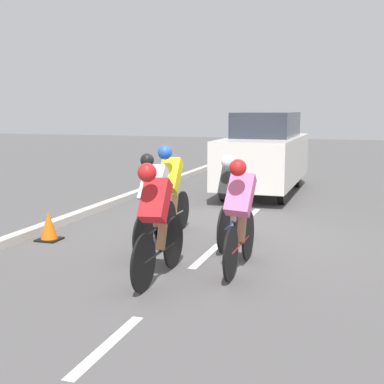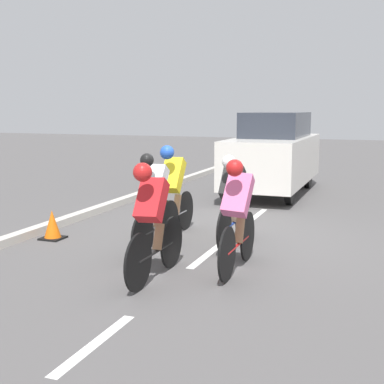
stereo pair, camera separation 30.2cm
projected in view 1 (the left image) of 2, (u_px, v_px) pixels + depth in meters
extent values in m
plane|color=#565454|center=(222.00, 242.00, 8.79)|extent=(60.00, 60.00, 0.00)
cube|color=white|center=(107.00, 345.00, 4.96)|extent=(0.12, 1.40, 0.01)
cube|color=white|center=(206.00, 255.00, 7.96)|extent=(0.12, 1.40, 0.01)
cube|color=white|center=(251.00, 215.00, 10.97)|extent=(0.12, 1.40, 0.01)
cube|color=beige|center=(23.00, 235.00, 8.94)|extent=(0.20, 24.13, 0.14)
cylinder|color=black|center=(173.00, 242.00, 7.32)|extent=(0.03, 0.71, 0.71)
cylinder|color=black|center=(143.00, 263.00, 6.34)|extent=(0.03, 0.71, 0.71)
cylinder|color=black|center=(160.00, 252.00, 6.83)|extent=(0.04, 1.04, 0.04)
cylinder|color=black|center=(165.00, 233.00, 6.97)|extent=(0.04, 0.04, 0.42)
cylinder|color=#1999D8|center=(161.00, 243.00, 6.86)|extent=(0.07, 0.07, 0.16)
cylinder|color=#9E704C|center=(162.00, 237.00, 6.88)|extent=(0.12, 0.23, 0.36)
cube|color=red|center=(155.00, 200.00, 6.63)|extent=(0.34, 0.47, 0.57)
sphere|color=red|center=(147.00, 172.00, 6.37)|extent=(0.23, 0.23, 0.23)
cylinder|color=black|center=(248.00, 236.00, 7.70)|extent=(0.03, 0.71, 0.71)
cylinder|color=black|center=(231.00, 254.00, 6.74)|extent=(0.03, 0.71, 0.71)
cylinder|color=red|center=(240.00, 244.00, 7.22)|extent=(0.04, 1.02, 0.04)
cylinder|color=red|center=(243.00, 226.00, 7.35)|extent=(0.04, 0.04, 0.42)
cylinder|color=yellow|center=(241.00, 236.00, 7.25)|extent=(0.07, 0.07, 0.16)
cylinder|color=#9E704C|center=(241.00, 230.00, 7.26)|extent=(0.12, 0.23, 0.36)
cube|color=pink|center=(240.00, 194.00, 7.01)|extent=(0.35, 0.48, 0.59)
sphere|color=red|center=(238.00, 168.00, 6.74)|extent=(0.22, 0.22, 0.22)
cylinder|color=black|center=(168.00, 222.00, 8.60)|extent=(0.03, 0.71, 0.71)
cylinder|color=black|center=(143.00, 236.00, 7.66)|extent=(0.03, 0.71, 0.71)
cylinder|color=black|center=(156.00, 229.00, 8.13)|extent=(0.04, 0.99, 0.04)
cylinder|color=black|center=(160.00, 213.00, 8.26)|extent=(0.04, 0.04, 0.42)
cylinder|color=green|center=(157.00, 222.00, 8.16)|extent=(0.07, 0.07, 0.16)
cylinder|color=#9E704C|center=(158.00, 216.00, 8.17)|extent=(0.12, 0.23, 0.36)
cube|color=white|center=(153.00, 184.00, 7.93)|extent=(0.32, 0.49, 0.58)
sphere|color=black|center=(147.00, 160.00, 7.66)|extent=(0.20, 0.20, 0.20)
cylinder|color=black|center=(239.00, 217.00, 9.04)|extent=(0.03, 0.71, 0.71)
cylinder|color=black|center=(224.00, 230.00, 8.08)|extent=(0.03, 0.71, 0.71)
cylinder|color=navy|center=(232.00, 223.00, 8.56)|extent=(0.04, 1.02, 0.04)
cylinder|color=navy|center=(235.00, 208.00, 8.69)|extent=(0.04, 0.04, 0.42)
cylinder|color=yellow|center=(233.00, 216.00, 8.59)|extent=(0.07, 0.07, 0.16)
cylinder|color=#DBAD84|center=(233.00, 211.00, 8.60)|extent=(0.12, 0.23, 0.36)
cube|color=black|center=(231.00, 182.00, 8.36)|extent=(0.33, 0.45, 0.53)
sphere|color=white|center=(228.00, 162.00, 8.10)|extent=(0.21, 0.21, 0.21)
cylinder|color=black|center=(182.00, 211.00, 9.61)|extent=(0.03, 0.70, 0.70)
cylinder|color=black|center=(162.00, 221.00, 8.69)|extent=(0.03, 0.70, 0.70)
cylinder|color=#B7B7BC|center=(173.00, 216.00, 9.15)|extent=(0.04, 0.98, 0.04)
cylinder|color=#B7B7BC|center=(176.00, 202.00, 9.28)|extent=(0.04, 0.04, 0.42)
cylinder|color=green|center=(174.00, 209.00, 9.18)|extent=(0.07, 0.07, 0.16)
cylinder|color=tan|center=(174.00, 205.00, 9.19)|extent=(0.12, 0.23, 0.36)
cube|color=yellow|center=(170.00, 175.00, 8.95)|extent=(0.33, 0.50, 0.60)
sphere|color=blue|center=(165.00, 153.00, 8.68)|extent=(0.23, 0.23, 0.23)
cylinder|color=black|center=(282.00, 190.00, 12.17)|extent=(0.14, 0.64, 0.64)
cylinder|color=black|center=(224.00, 187.00, 12.59)|extent=(0.14, 0.64, 0.64)
cylinder|color=black|center=(298.00, 176.00, 14.78)|extent=(0.14, 0.64, 0.64)
cylinder|color=black|center=(249.00, 174.00, 15.20)|extent=(0.14, 0.64, 0.64)
cube|color=silver|center=(264.00, 159.00, 13.60)|extent=(1.70, 4.49, 1.12)
cube|color=#2D333D|center=(267.00, 125.00, 13.67)|extent=(1.39, 2.47, 0.62)
cube|color=black|center=(49.00, 239.00, 8.88)|extent=(0.36, 0.36, 0.03)
cone|color=orange|center=(49.00, 225.00, 8.84)|extent=(0.28, 0.28, 0.46)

